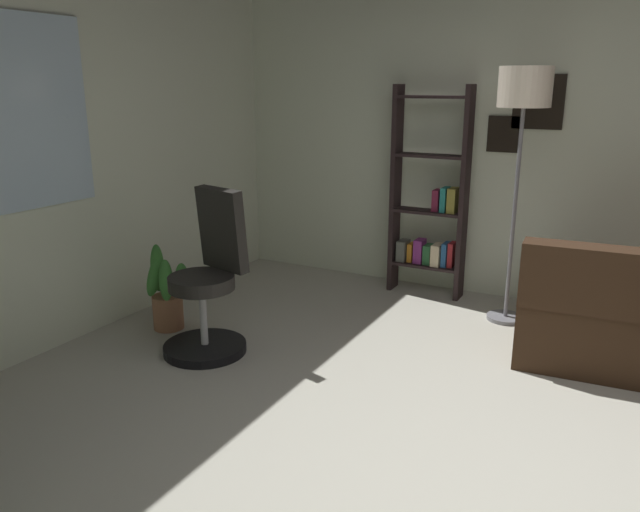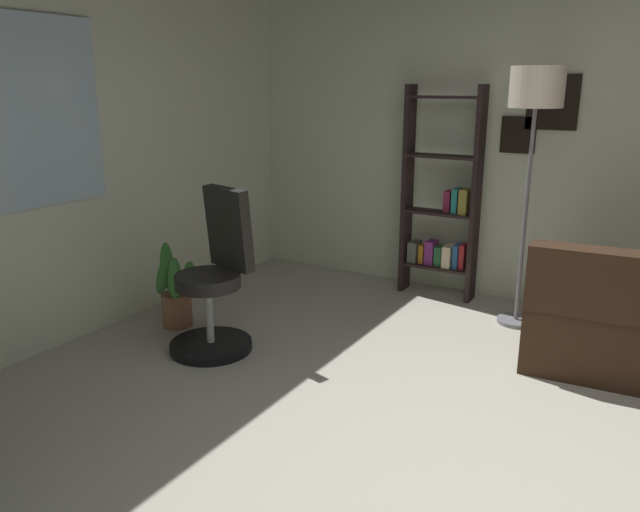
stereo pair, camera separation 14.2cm
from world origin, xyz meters
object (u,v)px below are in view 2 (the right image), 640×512
bookshelf (442,206)px  floor_lamp (535,106)px  potted_plant (175,291)px  office_chair (216,287)px

bookshelf → floor_lamp: floor_lamp is taller
potted_plant → bookshelf: bearing=-40.1°
office_chair → floor_lamp: (1.52, -1.66, 1.18)m
bookshelf → floor_lamp: (-0.32, -0.75, 0.84)m
floor_lamp → potted_plant: floor_lamp is taller
office_chair → bookshelf: bookshelf is taller
potted_plant → office_chair: bearing=-105.2°
floor_lamp → potted_plant: size_ratio=2.84×
office_chair → potted_plant: office_chair is taller
bookshelf → potted_plant: 2.28m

